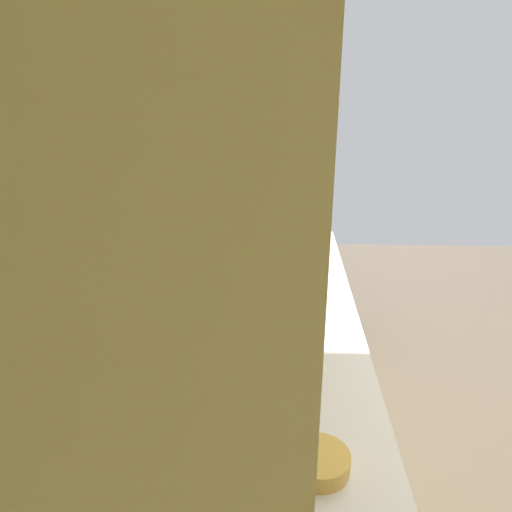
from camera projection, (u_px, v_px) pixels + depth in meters
name	position (u px, v px, depth m)	size (l,w,h in m)	color
wall_back	(170.00, 227.00, 1.84)	(4.06, 0.12, 2.58)	beige
counter_run	(273.00, 510.00, 1.75)	(3.05, 0.67, 0.89)	#DCCA6C
upper_cabinets	(215.00, 66.00, 1.21)	(2.12, 0.33, 0.68)	#DAC570
oven_range	(272.00, 275.00, 3.45)	(0.66, 0.63, 1.07)	black
microwave	(271.00, 256.00, 2.30)	(0.49, 0.40, 0.27)	white
bowl	(318.00, 461.00, 1.32)	(0.16, 0.16, 0.05)	gold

